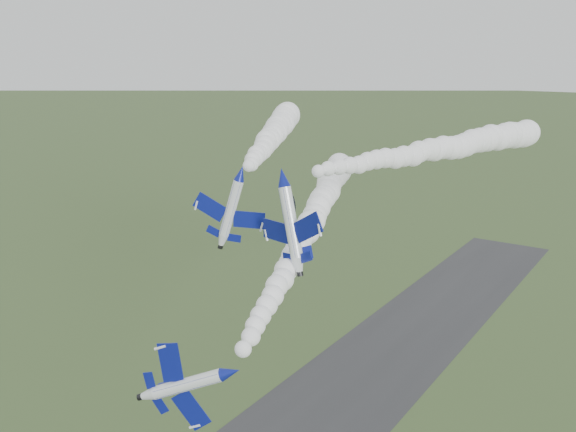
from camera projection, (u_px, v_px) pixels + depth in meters
name	position (u px, v px, depth m)	size (l,w,h in m)	color
jet_lead	(231.00, 373.00, 61.92)	(5.82, 11.08, 8.87)	white
smoke_trail_jet_lead	(308.00, 227.00, 99.82)	(5.11, 76.82, 5.11)	white
jet_pair_left	(241.00, 173.00, 88.50)	(10.05, 11.95, 3.95)	white
smoke_trail_jet_pair_left	(272.00, 135.00, 119.60)	(5.73, 59.74, 5.73)	white
jet_pair_right	(282.00, 177.00, 83.26)	(11.72, 14.14, 4.45)	white
smoke_trail_jet_pair_right	(440.00, 149.00, 103.26)	(4.95, 57.63, 4.95)	white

